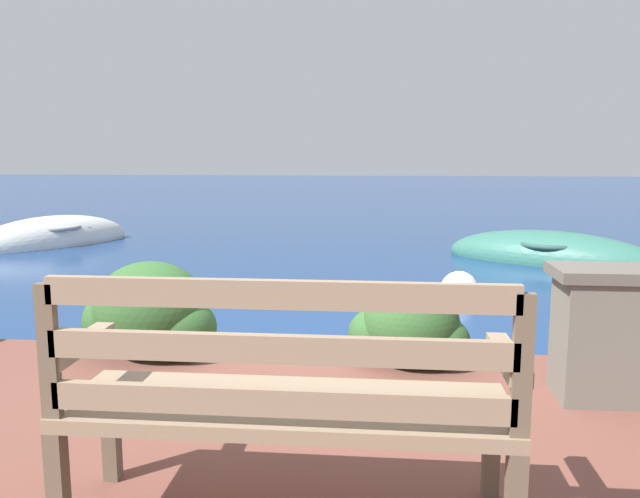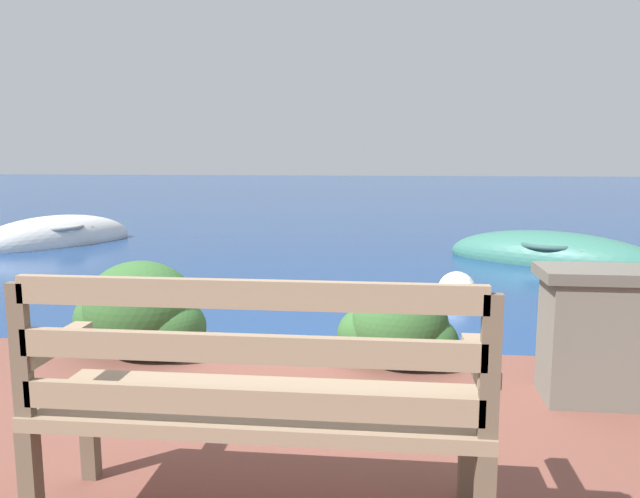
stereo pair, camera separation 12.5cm
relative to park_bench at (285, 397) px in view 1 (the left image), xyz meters
name	(u,v)px [view 1 (the left image)]	position (x,y,z in m)	size (l,w,h in m)	color
ground_plane	(306,379)	(-0.17, 2.05, -0.71)	(80.00, 80.00, 0.00)	navy
park_bench	(285,397)	(0.00, 0.00, 0.00)	(1.57, 0.48, 0.93)	brown
hedge_clump_left	(149,315)	(-1.17, 1.81, -0.21)	(0.92, 0.66, 0.62)	#2D5628
hedge_clump_centre	(409,330)	(0.51, 1.79, -0.26)	(0.76, 0.54, 0.51)	#2D5628
rowboat_nearest	(550,258)	(2.75, 6.98, -0.64)	(3.08, 2.35, 0.79)	#336B5B
rowboat_mid	(54,241)	(-5.16, 7.94, -0.63)	(2.24, 2.85, 0.86)	silver
mooring_buoy	(459,290)	(1.19, 4.68, -0.63)	(0.45, 0.45, 0.41)	white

